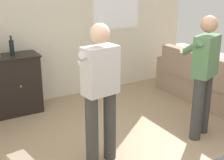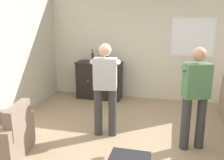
% 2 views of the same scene
% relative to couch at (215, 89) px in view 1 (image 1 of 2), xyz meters
% --- Properties ---
extents(wall_back_with_window, '(5.20, 0.15, 2.80)m').
position_rel_couch_xyz_m(wall_back_with_window, '(-1.89, 1.85, 1.07)').
color(wall_back_with_window, beige).
rests_on(wall_back_with_window, ground).
extents(couch, '(0.57, 2.62, 0.91)m').
position_rel_couch_xyz_m(couch, '(0.00, 0.00, 0.00)').
color(couch, gray).
rests_on(couch, ground).
extents(sideboard_cabinet, '(1.19, 0.49, 0.97)m').
position_rel_couch_xyz_m(sideboard_cabinet, '(-3.15, 1.49, 0.14)').
color(sideboard_cabinet, black).
rests_on(sideboard_cabinet, ground).
extents(bottle_wine_green, '(0.07, 0.07, 0.31)m').
position_rel_couch_xyz_m(bottle_wine_green, '(-2.95, 1.50, 0.75)').
color(bottle_wine_green, black).
rests_on(bottle_wine_green, sideboard_cabinet).
extents(person_standing_left, '(0.55, 0.50, 1.68)m').
position_rel_couch_xyz_m(person_standing_left, '(-2.44, -0.47, 0.60)').
color(person_standing_left, '#383838').
rests_on(person_standing_left, ground).
extents(person_standing_right, '(0.52, 0.52, 1.68)m').
position_rel_couch_xyz_m(person_standing_right, '(-0.93, -0.59, 0.60)').
color(person_standing_right, '#383838').
rests_on(person_standing_right, ground).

